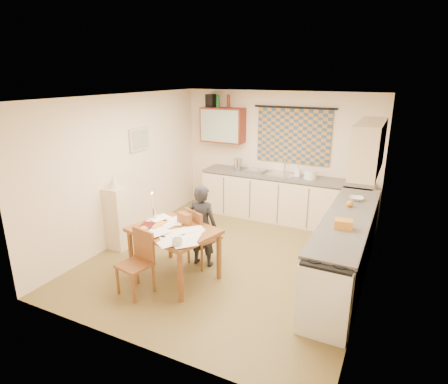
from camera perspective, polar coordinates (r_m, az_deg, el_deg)
The scene contains 44 objects.
floor at distance 6.06m, azimuth 0.89°, elevation -10.14°, with size 4.00×4.50×0.02m, color brown.
ceiling at distance 5.37m, azimuth 1.02°, elevation 14.39°, with size 4.00×4.50×0.02m, color white.
wall_back at distance 7.63m, azimuth 8.25°, elevation 5.63°, with size 4.00×0.02×2.50m, color #F9E0C2.
wall_front at distance 3.79m, azimuth -13.92°, elevation -7.30°, with size 4.00×0.02×2.50m, color #F9E0C2.
wall_left at distance 6.66m, azimuth -14.91°, elevation 3.46°, with size 0.02×4.50×2.50m, color #F9E0C2.
wall_right at distance 5.10m, azimuth 21.82°, elevation -1.52°, with size 0.02×4.50×2.50m, color #F9E0C2.
window_blind at distance 7.43m, azimuth 10.50°, elevation 8.34°, with size 1.45×0.03×1.05m, color navy.
curtain_rod at distance 7.35m, azimuth 10.70°, elevation 12.55°, with size 0.04×0.04×1.60m, color black.
wall_cabinet at distance 7.80m, azimuth -0.17°, elevation 10.17°, with size 0.90×0.34×0.70m, color maroon.
wall_cabinet_glass at distance 7.65m, azimuth -0.74°, elevation 10.02°, with size 0.84×0.02×0.64m, color #99B2A5.
upper_cabinet_right at distance 5.50m, azimuth 21.19°, elevation 6.37°, with size 0.34×1.30×0.70m, color beige.
framed_print at distance 6.85m, azimuth -12.77°, elevation 7.85°, with size 0.04×0.50×0.40m, color beige.
print_canvas at distance 6.83m, azimuth -12.60°, elevation 7.84°, with size 0.01×0.42×0.32m, color beige.
counter_back at distance 7.48m, azimuth 8.93°, elevation -0.98°, with size 3.30×0.62×0.92m.
counter_right at distance 5.67m, azimuth 18.02°, elevation -7.93°, with size 0.62×2.95×0.92m.
stove at distance 4.53m, azimuth 15.38°, elevation -14.62°, with size 0.57×0.57×0.89m.
sink at distance 7.38m, azimuth 8.66°, elevation 2.24°, with size 0.55×0.45×0.10m, color silver.
tap at distance 7.50m, azimuth 9.24°, elevation 3.88°, with size 0.03×0.03×0.28m, color silver.
dish_rack at distance 7.52m, azimuth 4.97°, elevation 3.23°, with size 0.35×0.30×0.06m, color silver.
kettle at distance 7.65m, azimuth 2.17°, elevation 4.22°, with size 0.18×0.18×0.24m, color silver.
mixing_bowl at distance 7.20m, azimuth 13.01°, elevation 2.60°, with size 0.24×0.24×0.16m, color white.
soap_bottle at distance 7.30m, azimuth 11.20°, elevation 3.12°, with size 0.10×0.10×0.21m, color white.
bowl at distance 6.20m, azimuth 19.54°, elevation -0.95°, with size 0.26×0.26×0.05m, color white.
orange_bag at distance 5.01m, azimuth 17.73°, elevation -4.70°, with size 0.22×0.16×0.12m, color orange.
fruit_orange at distance 5.85m, azimuth 18.62°, elevation -1.69°, with size 0.10×0.10×0.10m, color orange.
speaker at distance 7.88m, azimuth -2.00°, elevation 13.74°, with size 0.16×0.20×0.26m, color black.
bottle_green at distance 7.80m, azimuth -0.95°, elevation 13.72°, with size 0.07×0.07×0.26m, color #195926.
bottle_brown at distance 7.70m, azimuth 0.67°, elevation 13.66°, with size 0.07×0.07×0.26m, color maroon.
dining_table at distance 5.42m, azimuth -7.55°, elevation -9.21°, with size 1.31×1.11×0.75m.
chair_far at distance 5.79m, azimuth -3.17°, elevation -8.35°, with size 0.54×0.54×0.91m.
chair_near at distance 5.21m, azimuth -13.20°, elevation -12.14°, with size 0.46×0.46×0.86m.
person at distance 5.63m, azimuth -3.35°, elevation -5.16°, with size 0.49×0.34×1.27m, color black.
shelf_stand at distance 6.43m, azimuth -15.96°, elevation -3.89°, with size 0.32×0.30×1.05m, color beige.
lampshade at distance 6.24m, azimuth -16.45°, elevation 1.56°, with size 0.20×0.20×0.22m, color beige.
letter_rack at distance 5.40m, azimuth -6.05°, elevation -4.03°, with size 0.22×0.10×0.16m, color brown.
mug at distance 4.74m, azimuth -7.12°, elevation -7.61°, with size 0.16×0.16×0.11m, color white.
magazine at distance 5.45m, azimuth -12.55°, elevation -4.93°, with size 0.24×0.29×0.02m, color maroon.
book at distance 5.50m, azimuth -11.11°, elevation -4.63°, with size 0.22×0.29×0.02m, color orange.
orange_box at distance 5.28m, azimuth -12.09°, elevation -5.53°, with size 0.12×0.08×0.04m, color orange.
eyeglasses at distance 5.01m, azimuth -9.10°, elevation -6.82°, with size 0.13×0.04×0.02m, color black.
candle_holder at distance 5.62m, azimuth -10.53°, elevation -3.22°, with size 0.06×0.06×0.18m, color silver.
candle at distance 5.54m, azimuth -10.95°, elevation -1.35°, with size 0.02×0.02×0.22m, color white.
candle_flame at distance 5.52m, azimuth -10.89°, elevation -0.11°, with size 0.02×0.02×0.02m, color #FFCC66.
papers at distance 5.18m, azimuth -7.92°, elevation -5.85°, with size 1.13×1.11×0.03m.
Camera 1 is at (2.28, -4.85, 2.81)m, focal length 30.00 mm.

